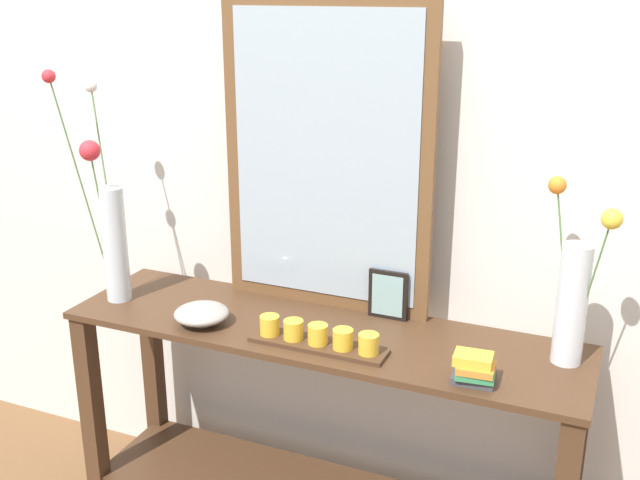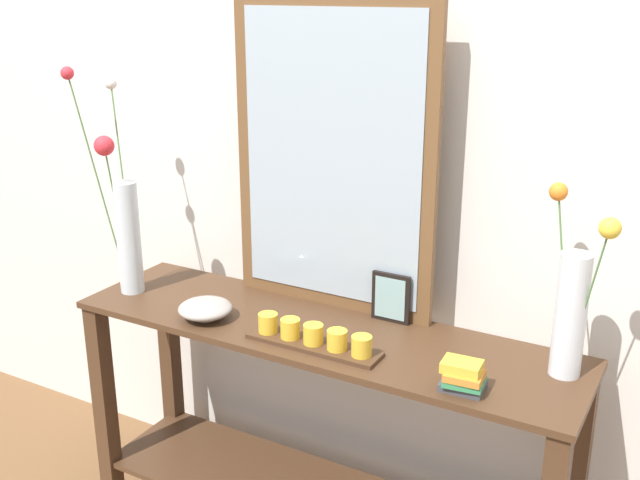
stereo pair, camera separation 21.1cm
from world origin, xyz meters
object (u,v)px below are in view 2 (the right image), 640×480
(tall_vase_left, at_px, (124,221))
(vase_right, at_px, (572,305))
(picture_frame_small, at_px, (391,298))
(candle_tray, at_px, (313,338))
(decorative_bowl, at_px, (205,309))
(console_table, at_px, (320,420))
(mirror_leaning, at_px, (333,158))
(book_stack, at_px, (463,377))

(tall_vase_left, xyz_separation_m, vase_right, (1.36, 0.13, -0.05))
(tall_vase_left, bearing_deg, picture_frame_small, 13.36)
(candle_tray, height_order, decorative_bowl, candle_tray)
(tall_vase_left, xyz_separation_m, candle_tray, (0.72, -0.06, -0.21))
(console_table, relative_size, vase_right, 3.16)
(mirror_leaning, bearing_deg, decorative_bowl, -134.81)
(vase_right, xyz_separation_m, candle_tray, (-0.64, -0.18, -0.16))
(picture_frame_small, height_order, decorative_bowl, picture_frame_small)
(vase_right, height_order, decorative_bowl, vase_right)
(mirror_leaning, height_order, tall_vase_left, mirror_leaning)
(book_stack, bearing_deg, tall_vase_left, 175.85)
(picture_frame_small, xyz_separation_m, decorative_bowl, (-0.49, -0.25, -0.04))
(vase_right, bearing_deg, candle_tray, -163.89)
(decorative_bowl, xyz_separation_m, book_stack, (0.81, -0.03, 0.01))
(console_table, bearing_deg, picture_frame_small, 43.20)
(vase_right, bearing_deg, book_stack, -133.73)
(mirror_leaning, distance_m, tall_vase_left, 0.71)
(decorative_bowl, bearing_deg, picture_frame_small, 27.19)
(tall_vase_left, bearing_deg, candle_tray, -4.66)
(picture_frame_small, bearing_deg, mirror_leaning, 172.49)
(candle_tray, distance_m, picture_frame_small, 0.29)
(vase_right, xyz_separation_m, book_stack, (-0.20, -0.21, -0.15))
(picture_frame_small, xyz_separation_m, book_stack, (0.32, -0.28, -0.04))
(mirror_leaning, xyz_separation_m, picture_frame_small, (0.21, -0.03, -0.39))
(console_table, height_order, candle_tray, candle_tray)
(mirror_leaning, height_order, vase_right, mirror_leaning)
(mirror_leaning, xyz_separation_m, decorative_bowl, (-0.28, -0.28, -0.43))
(tall_vase_left, bearing_deg, mirror_leaning, 19.94)
(book_stack, bearing_deg, mirror_leaning, 149.78)
(vase_right, bearing_deg, mirror_leaning, 172.12)
(book_stack, bearing_deg, vase_right, 46.27)
(candle_tray, height_order, picture_frame_small, picture_frame_small)
(picture_frame_small, height_order, book_stack, picture_frame_small)
(vase_right, distance_m, candle_tray, 0.68)
(console_table, height_order, mirror_leaning, mirror_leaning)
(picture_frame_small, bearing_deg, console_table, -136.80)
(console_table, distance_m, mirror_leaning, 0.79)
(console_table, bearing_deg, book_stack, -15.92)
(tall_vase_left, height_order, candle_tray, tall_vase_left)
(picture_frame_small, relative_size, book_stack, 1.33)
(console_table, height_order, picture_frame_small, picture_frame_small)
(picture_frame_small, bearing_deg, vase_right, -8.03)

